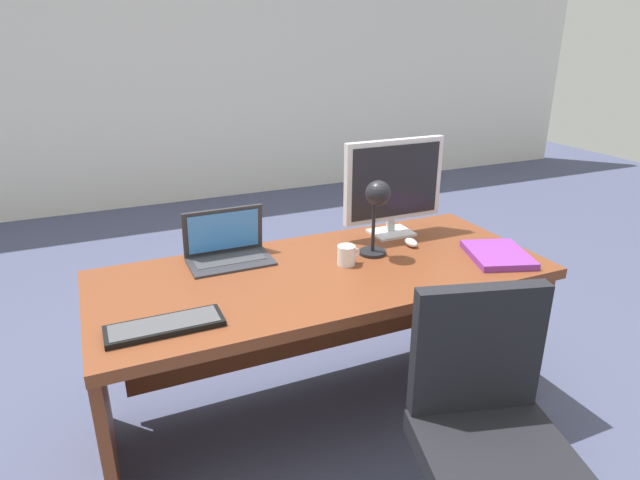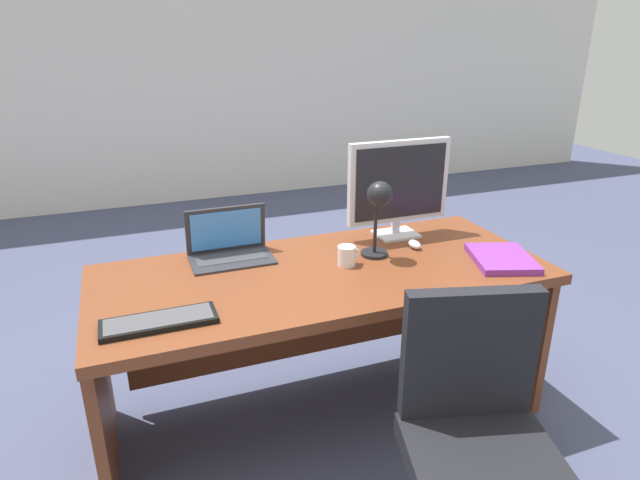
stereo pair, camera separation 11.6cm
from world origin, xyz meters
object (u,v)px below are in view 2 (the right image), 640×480
at_px(desk, 320,304).
at_px(coffee_mug, 347,256).
at_px(monitor, 399,184).
at_px(laptop, 229,242).
at_px(office_chair, 477,467).
at_px(mouse, 415,244).
at_px(book, 502,258).
at_px(keyboard, 159,321).
at_px(desk_lamp, 379,204).

distance_m(desk, coffee_mug, 0.26).
height_order(monitor, laptop, monitor).
bearing_deg(coffee_mug, desk, 164.25).
relative_size(monitor, laptop, 1.45).
bearing_deg(monitor, office_chair, -104.49).
height_order(mouse, book, mouse).
relative_size(desk, book, 5.15).
relative_size(mouse, coffee_mug, 0.81).
distance_m(mouse, book, 0.39).
xyz_separation_m(monitor, keyboard, (-1.16, -0.48, -0.25)).
bearing_deg(book, desk_lamp, 153.94).
height_order(desk_lamp, book, desk_lamp).
bearing_deg(mouse, monitor, 89.91).
bearing_deg(coffee_mug, monitor, 33.58).
bearing_deg(laptop, mouse, -14.28).
xyz_separation_m(mouse, book, (0.28, -0.27, -0.00)).
relative_size(desk, monitor, 3.68).
height_order(monitor, keyboard, monitor).
bearing_deg(monitor, desk_lamp, -134.73).
bearing_deg(monitor, desk, -156.19).
relative_size(laptop, mouse, 4.33).
height_order(mouse, desk_lamp, desk_lamp).
relative_size(keyboard, office_chair, 0.42).
height_order(monitor, office_chair, monitor).
relative_size(monitor, keyboard, 1.32).
bearing_deg(mouse, office_chair, -107.08).
bearing_deg(keyboard, coffee_mug, 16.29).
distance_m(keyboard, desk_lamp, 1.02).
height_order(book, coffee_mug, coffee_mug).
height_order(monitor, desk_lamp, monitor).
bearing_deg(office_chair, keyboard, 144.13).
relative_size(book, office_chair, 0.40).
distance_m(mouse, office_chair, 1.04).
height_order(laptop, office_chair, laptop).
xyz_separation_m(monitor, desk_lamp, (-0.21, -0.21, -0.01)).
height_order(book, office_chair, office_chair).
height_order(monitor, mouse, monitor).
xyz_separation_m(laptop, book, (1.09, -0.48, -0.05)).
bearing_deg(book, desk, 162.62).
bearing_deg(book, mouse, 135.51).
bearing_deg(coffee_mug, office_chair, -84.75).
bearing_deg(mouse, desk, -175.92).
bearing_deg(desk_lamp, desk, -179.89).
bearing_deg(desk, keyboard, -158.84).
relative_size(desk, office_chair, 2.05).
relative_size(desk_lamp, book, 0.94).
relative_size(desk, mouse, 23.06).
xyz_separation_m(desk, monitor, (0.48, 0.21, 0.44)).
distance_m(keyboard, book, 1.44).
bearing_deg(desk, desk_lamp, 0.11).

